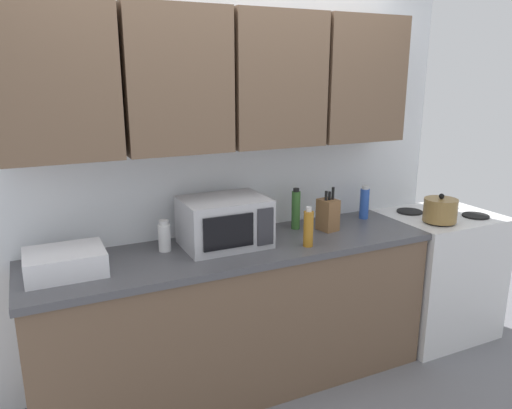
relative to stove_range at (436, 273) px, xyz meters
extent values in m
cube|color=white|center=(-1.57, 0.35, 0.85)|extent=(3.24, 0.06, 2.60)
cube|color=brown|center=(-2.44, 0.16, 1.37)|extent=(0.56, 0.33, 0.75)
cube|color=brown|center=(-1.86, 0.16, 1.37)|extent=(0.56, 0.33, 0.75)
cube|color=brown|center=(-1.28, 0.16, 1.37)|extent=(0.56, 0.33, 0.75)
cube|color=brown|center=(-0.69, 0.16, 1.37)|extent=(0.56, 0.33, 0.75)
cube|color=brown|center=(-1.57, 0.02, -0.02)|extent=(2.34, 0.60, 0.86)
cube|color=#4C4C51|center=(-1.57, 0.02, 0.43)|extent=(2.37, 0.63, 0.04)
cube|color=silver|center=(0.00, 0.00, 0.00)|extent=(0.76, 0.64, 0.90)
cylinder|color=black|center=(-0.17, -0.14, 0.45)|extent=(0.18, 0.18, 0.01)
cylinder|color=black|center=(0.17, -0.14, 0.45)|extent=(0.18, 0.18, 0.01)
cylinder|color=black|center=(-0.17, 0.14, 0.45)|extent=(0.18, 0.18, 0.01)
cylinder|color=black|center=(0.17, 0.14, 0.45)|extent=(0.18, 0.18, 0.01)
cylinder|color=olive|center=(-0.17, -0.14, 0.54)|extent=(0.22, 0.22, 0.15)
sphere|color=black|center=(-0.17, -0.14, 0.63)|extent=(0.04, 0.04, 0.04)
cube|color=#B7B7BC|center=(-1.63, 0.07, 0.59)|extent=(0.48, 0.36, 0.28)
cube|color=black|center=(-1.67, -0.12, 0.59)|extent=(0.29, 0.01, 0.18)
cube|color=#2D2D33|center=(-1.45, -0.11, 0.59)|extent=(0.10, 0.01, 0.21)
cube|color=silver|center=(-2.50, 0.02, 0.51)|extent=(0.38, 0.30, 0.12)
cube|color=brown|center=(-0.93, 0.05, 0.55)|extent=(0.12, 0.14, 0.20)
cylinder|color=black|center=(-0.95, 0.04, 0.68)|extent=(0.02, 0.02, 0.06)
cylinder|color=black|center=(-0.93, 0.04, 0.68)|extent=(0.02, 0.02, 0.05)
cylinder|color=black|center=(-0.90, 0.04, 0.69)|extent=(0.02, 0.02, 0.08)
cylinder|color=#AD701E|center=(-1.20, -0.15, 0.55)|extent=(0.06, 0.06, 0.21)
cylinder|color=silver|center=(-1.20, -0.15, 0.67)|extent=(0.03, 0.03, 0.03)
cylinder|color=#2D56B7|center=(-0.56, 0.16, 0.55)|extent=(0.06, 0.06, 0.21)
cylinder|color=silver|center=(-0.56, 0.16, 0.67)|extent=(0.05, 0.05, 0.03)
cylinder|color=white|center=(-1.96, 0.12, 0.52)|extent=(0.07, 0.07, 0.15)
cylinder|color=silver|center=(-1.96, 0.12, 0.61)|extent=(0.05, 0.05, 0.03)
cylinder|color=#386B2D|center=(-1.10, 0.16, 0.57)|extent=(0.06, 0.06, 0.24)
cylinder|color=black|center=(-1.10, 0.16, 0.70)|extent=(0.04, 0.04, 0.02)
camera|label=1|loc=(-2.62, -2.44, 1.41)|focal=34.43mm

